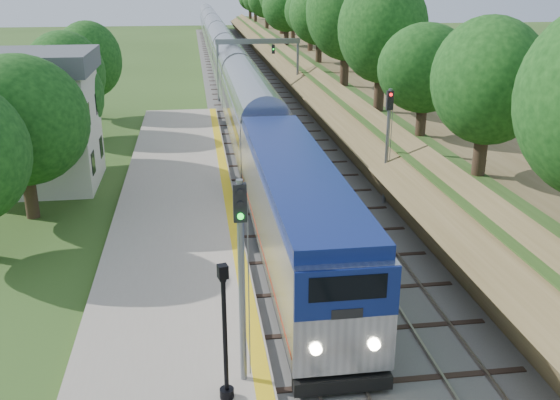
{
  "coord_description": "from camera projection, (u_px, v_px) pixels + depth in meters",
  "views": [
    {
      "loc": [
        -4.03,
        -7.72,
        12.02
      ],
      "look_at": [
        -0.5,
        17.63,
        2.8
      ],
      "focal_mm": 40.0,
      "sensor_mm": 36.0,
      "label": 1
    }
  ],
  "objects": [
    {
      "name": "trackbed",
      "position": [
        249.0,
        92.0,
        67.93
      ],
      "size": [
        9.5,
        170.0,
        0.28
      ],
      "color": "#4C4944",
      "rests_on": "ground"
    },
    {
      "name": "platform",
      "position": [
        174.0,
        277.0,
        25.96
      ],
      "size": [
        6.4,
        68.0,
        0.38
      ],
      "primitive_type": "cube",
      "color": "gray",
      "rests_on": "ground"
    },
    {
      "name": "yellow_stripe",
      "position": [
        242.0,
        269.0,
        26.26
      ],
      "size": [
        0.55,
        68.0,
        0.01
      ],
      "primitive_type": "cube",
      "color": "gold",
      "rests_on": "platform"
    },
    {
      "name": "embankment",
      "position": [
        325.0,
        73.0,
        68.38
      ],
      "size": [
        10.64,
        170.0,
        11.7
      ],
      "color": "brown",
      "rests_on": "ground"
    },
    {
      "name": "station_building",
      "position": [
        23.0,
        119.0,
        36.54
      ],
      "size": [
        8.6,
        6.6,
        8.0
      ],
      "color": "beige",
      "rests_on": "ground"
    },
    {
      "name": "signal_gantry",
      "position": [
        258.0,
        53.0,
        61.72
      ],
      "size": [
        8.4,
        0.38,
        6.2
      ],
      "color": "slate",
      "rests_on": "ground"
    },
    {
      "name": "trees_behind_platform",
      "position": [
        36.0,
        152.0,
        28.06
      ],
      "size": [
        7.82,
        53.32,
        7.21
      ],
      "color": "#332316",
      "rests_on": "ground"
    },
    {
      "name": "train",
      "position": [
        222.0,
        52.0,
        84.4
      ],
      "size": [
        3.09,
        144.87,
        4.54
      ],
      "color": "black",
      "rests_on": "trackbed"
    },
    {
      "name": "lamppost_far",
      "position": [
        225.0,
        341.0,
        17.63
      ],
      "size": [
        0.42,
        0.42,
        4.28
      ],
      "color": "black",
      "rests_on": "platform"
    },
    {
      "name": "signal_platform",
      "position": [
        241.0,
        262.0,
        17.8
      ],
      "size": [
        0.38,
        0.3,
        6.41
      ],
      "color": "slate",
      "rests_on": "platform"
    },
    {
      "name": "signal_farside",
      "position": [
        388.0,
        135.0,
        33.41
      ],
      "size": [
        0.35,
        0.28,
        6.34
      ],
      "color": "slate",
      "rests_on": "ground"
    }
  ]
}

